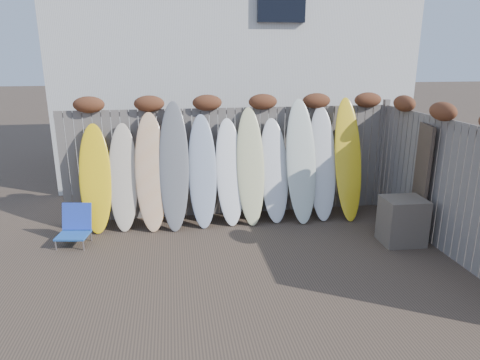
{
  "coord_description": "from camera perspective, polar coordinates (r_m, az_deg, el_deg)",
  "views": [
    {
      "loc": [
        -1.02,
        -5.22,
        2.91
      ],
      "look_at": [
        0.0,
        1.2,
        1.0
      ],
      "focal_mm": 32.0,
      "sensor_mm": 36.0,
      "label": 1
    }
  ],
  "objects": [
    {
      "name": "ground",
      "position": [
        6.06,
        1.83,
        -12.32
      ],
      "size": [
        80.0,
        80.0,
        0.0
      ],
      "primitive_type": "plane",
      "color": "#493A2D"
    },
    {
      "name": "back_fence",
      "position": [
        7.88,
        -0.94,
        3.72
      ],
      "size": [
        6.05,
        0.28,
        2.24
      ],
      "color": "slate",
      "rests_on": "ground"
    },
    {
      "name": "right_fence",
      "position": [
        7.01,
        26.29,
        0.06
      ],
      "size": [
        0.28,
        4.4,
        2.24
      ],
      "color": "slate",
      "rests_on": "ground"
    },
    {
      "name": "house",
      "position": [
        11.82,
        -1.73,
        17.77
      ],
      "size": [
        8.5,
        5.5,
        6.33
      ],
      "color": "silver",
      "rests_on": "ground"
    },
    {
      "name": "beach_chair",
      "position": [
        7.34,
        -21.14,
        -5.71
      ],
      "size": [
        0.54,
        0.56,
        0.62
      ],
      "color": "#235AB0",
      "rests_on": "ground"
    },
    {
      "name": "wooden_crate",
      "position": [
        7.29,
        20.84,
        -5.11
      ],
      "size": [
        0.66,
        0.56,
        0.75
      ],
      "primitive_type": "cube",
      "rotation": [
        0.0,
        0.0,
        -0.04
      ],
      "color": "brown",
      "rests_on": "ground"
    },
    {
      "name": "lattice_panel",
      "position": [
        7.84,
        22.31,
        0.48
      ],
      "size": [
        0.35,
        1.21,
        1.86
      ],
      "primitive_type": "cube",
      "rotation": [
        0.0,
        0.0,
        -0.25
      ],
      "color": "#4B3E2E",
      "rests_on": "ground"
    },
    {
      "name": "surfboard_0",
      "position": [
        7.61,
        -18.72,
        0.19
      ],
      "size": [
        0.55,
        0.67,
        1.8
      ],
      "primitive_type": "ellipsoid",
      "rotation": [
        -0.31,
        0.0,
        0.05
      ],
      "color": "yellow",
      "rests_on": "ground"
    },
    {
      "name": "surfboard_1",
      "position": [
        7.57,
        -15.3,
        0.36
      ],
      "size": [
        0.52,
        0.66,
        1.8
      ],
      "primitive_type": "ellipsoid",
      "rotation": [
        -0.31,
        0.0,
        -0.04
      ],
      "color": "beige",
      "rests_on": "ground"
    },
    {
      "name": "surfboard_2",
      "position": [
        7.45,
        -11.78,
        1.07
      ],
      "size": [
        0.54,
        0.71,
        1.98
      ],
      "primitive_type": "ellipsoid",
      "rotation": [
        -0.31,
        0.0,
        0.01
      ],
      "color": "#FDDE8C",
      "rests_on": "ground"
    },
    {
      "name": "surfboard_3",
      "position": [
        7.4,
        -8.8,
        1.85
      ],
      "size": [
        0.56,
        0.8,
        2.16
      ],
      "primitive_type": "ellipsoid",
      "rotation": [
        -0.31,
        0.0,
        -0.08
      ],
      "color": "slate",
      "rests_on": "ground"
    },
    {
      "name": "surfboard_4",
      "position": [
        7.47,
        -5.04,
        1.18
      ],
      "size": [
        0.52,
        0.7,
        1.92
      ],
      "primitive_type": "ellipsoid",
      "rotation": [
        -0.31,
        0.0,
        -0.04
      ],
      "color": "#A0ACC2",
      "rests_on": "ground"
    },
    {
      "name": "surfboard_5",
      "position": [
        7.55,
        -1.39,
        1.09
      ],
      "size": [
        0.51,
        0.67,
        1.84
      ],
      "primitive_type": "ellipsoid",
      "rotation": [
        -0.31,
        0.0,
        0.02
      ],
      "color": "white",
      "rests_on": "ground"
    },
    {
      "name": "surfboard_6",
      "position": [
        7.57,
        1.41,
        1.85
      ],
      "size": [
        0.51,
        0.73,
        2.03
      ],
      "primitive_type": "ellipsoid",
      "rotation": [
        -0.31,
        0.0,
        -0.03
      ],
      "color": "beige",
      "rests_on": "ground"
    },
    {
      "name": "surfboard_7",
      "position": [
        7.7,
        4.57,
        1.28
      ],
      "size": [
        0.52,
        0.66,
        1.82
      ],
      "primitive_type": "ellipsoid",
      "rotation": [
        -0.31,
        0.0,
        0.02
      ],
      "color": "white",
      "rests_on": "ground"
    },
    {
      "name": "surfboard_8",
      "position": [
        7.72,
        8.14,
        2.51
      ],
      "size": [
        0.57,
        0.78,
        2.16
      ],
      "primitive_type": "ellipsoid",
      "rotation": [
        -0.31,
        0.0,
        -0.04
      ],
      "color": "silver",
      "rests_on": "ground"
    },
    {
      "name": "surfboard_9",
      "position": [
        7.92,
        10.89,
        2.21
      ],
      "size": [
        0.57,
        0.76,
        2.03
      ],
      "primitive_type": "ellipsoid",
      "rotation": [
        -0.31,
        0.0,
        -0.08
      ],
      "color": "silver",
      "rests_on": "ground"
    },
    {
      "name": "surfboard_10",
      "position": [
        8.01,
        14.21,
        2.71
      ],
      "size": [
        0.53,
        0.79,
        2.17
      ],
      "primitive_type": "ellipsoid",
      "rotation": [
        -0.31,
        0.0,
        -0.04
      ],
      "color": "yellow",
      "rests_on": "ground"
    }
  ]
}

